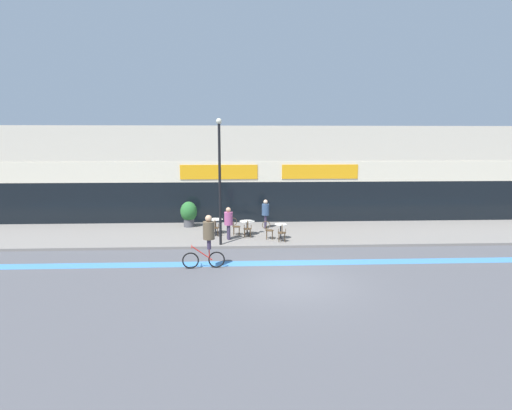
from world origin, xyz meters
TOP-DOWN VIEW (x-y plane):
  - ground_plane at (0.00, 0.00)m, footprint 120.00×120.00m
  - sidewalk_slab at (0.00, 7.25)m, footprint 40.00×5.50m
  - storefront_facade at (0.00, 11.97)m, footprint 40.00×4.06m
  - bike_lane_stripe at (0.00, 2.21)m, footprint 36.00×0.70m
  - bistro_table_0 at (-3.05, 7.07)m, footprint 0.76×0.76m
  - bistro_table_1 at (-1.41, 6.73)m, footprint 0.78×0.78m
  - bistro_table_2 at (0.22, 5.79)m, footprint 0.61×0.61m
  - cafe_chair_0_near at (-3.04, 6.44)m, footprint 0.44×0.59m
  - cafe_chair_1_near at (-1.41, 6.11)m, footprint 0.43×0.59m
  - cafe_chair_1_side at (-2.04, 6.74)m, footprint 0.59×0.43m
  - cafe_chair_2_near at (0.22, 5.16)m, footprint 0.43×0.59m
  - cafe_chair_2_side at (-0.40, 5.80)m, footprint 0.60×0.45m
  - planter_pot at (-4.65, 8.88)m, footprint 0.93×0.93m
  - lamp_post at (-2.70, 4.82)m, footprint 0.26×0.26m
  - cyclist_0 at (-3.05, 1.72)m, footprint 1.65×0.53m
  - pedestrian_near_end at (-2.35, 5.80)m, footprint 0.50×0.50m
  - pedestrian_far_end at (-0.36, 8.33)m, footprint 0.43×0.43m

SIDE VIEW (x-z plane):
  - ground_plane at x=0.00m, z-range 0.00..0.00m
  - bike_lane_stripe at x=0.00m, z-range 0.00..0.01m
  - sidewalk_slab at x=0.00m, z-range 0.00..0.12m
  - cafe_chair_0_near at x=-3.04m, z-range 0.19..1.09m
  - cafe_chair_1_near at x=-1.41m, z-range 0.19..1.09m
  - cafe_chair_1_side at x=-2.04m, z-range 0.19..1.09m
  - cafe_chair_2_near at x=0.22m, z-range 0.19..1.09m
  - cafe_chair_2_side at x=-0.40m, z-range 0.19..1.09m
  - bistro_table_1 at x=-1.41m, z-range 0.28..1.00m
  - bistro_table_2 at x=0.22m, z-range 0.27..1.01m
  - bistro_table_0 at x=-3.05m, z-range 0.29..1.06m
  - planter_pot at x=-4.65m, z-range 0.19..1.61m
  - pedestrian_far_end at x=-0.36m, z-range 0.27..1.86m
  - pedestrian_near_end at x=-2.35m, z-range 0.27..1.87m
  - cyclist_0 at x=-3.05m, z-range 0.20..2.30m
  - storefront_facade at x=0.00m, z-range -0.01..5.77m
  - lamp_post at x=-2.70m, z-range 0.53..6.32m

